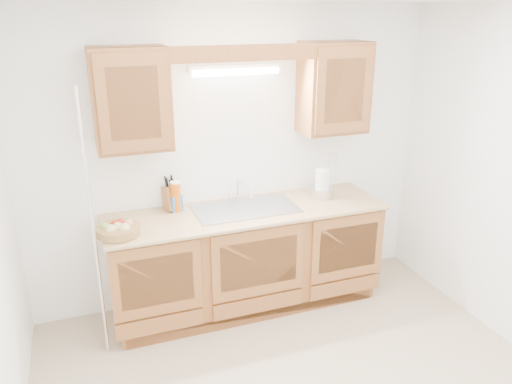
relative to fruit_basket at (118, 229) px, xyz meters
name	(u,v)px	position (x,y,z in m)	size (l,w,h in m)	color
room	(312,226)	(1.03, -1.05, 0.31)	(3.52, 3.50, 2.50)	tan
base_cabinets	(246,259)	(1.03, 0.15, -0.50)	(2.20, 0.60, 0.86)	#A2612F
countertop	(246,212)	(1.03, 0.14, -0.06)	(2.30, 0.63, 0.04)	tan
upper_cabinet_left	(131,99)	(0.20, 0.29, 0.88)	(0.55, 0.33, 0.75)	#A2612F
upper_cabinet_right	(334,88)	(1.86, 0.29, 0.88)	(0.55, 0.33, 0.75)	#A2612F
valance	(245,53)	(1.03, 0.14, 1.20)	(2.20, 0.05, 0.12)	#A2612F
fluorescent_fixture	(236,70)	(1.03, 0.37, 1.05)	(0.76, 0.08, 0.08)	white
sink	(246,217)	(1.03, 0.16, -0.12)	(0.84, 0.46, 0.36)	#9E9EA3
wire_shelf_pole	(94,232)	(-0.17, -0.11, 0.06)	(0.03, 0.03, 2.00)	silver
outlet_plate	(333,159)	(1.98, 0.44, 0.21)	(0.08, 0.01, 0.12)	white
fruit_basket	(118,229)	(0.00, 0.00, 0.00)	(0.34, 0.34, 0.10)	#A88043
knife_block	(171,197)	(0.46, 0.36, 0.06)	(0.14, 0.18, 0.29)	#A2612F
orange_canister	(176,196)	(0.49, 0.31, 0.08)	(0.10, 0.10, 0.25)	#CB570B
soap_bottle	(176,199)	(0.49, 0.32, 0.06)	(0.09, 0.09, 0.20)	blue
sponge	(175,206)	(0.49, 0.39, -0.04)	(0.11, 0.09, 0.02)	#CC333F
paper_towel	(322,184)	(1.74, 0.17, 0.08)	(0.15, 0.15, 0.31)	silver
apple_bowl	(321,191)	(1.74, 0.20, 0.01)	(0.27, 0.27, 0.12)	silver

